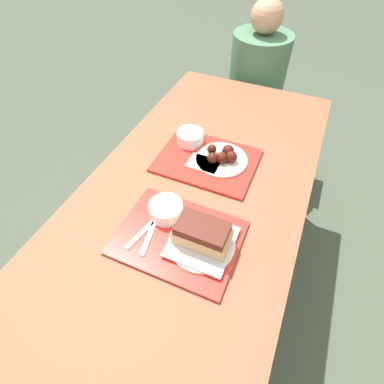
# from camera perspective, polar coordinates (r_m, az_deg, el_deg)

# --- Properties ---
(ground_plane) EXTENTS (12.00, 12.00, 0.00)m
(ground_plane) POSITION_cam_1_polar(r_m,az_deg,el_deg) (1.75, 0.28, -16.82)
(ground_plane) COLOR #424C3D
(picnic_table) EXTENTS (0.80, 1.68, 0.77)m
(picnic_table) POSITION_cam_1_polar(r_m,az_deg,el_deg) (1.18, 0.40, -2.81)
(picnic_table) COLOR brown
(picnic_table) RESTS_ON ground_plane
(picnic_bench_far) EXTENTS (0.76, 0.28, 0.44)m
(picnic_bench_far) POSITION_cam_1_polar(r_m,az_deg,el_deg) (2.15, 11.84, 12.40)
(picnic_bench_far) COLOR brown
(picnic_bench_far) RESTS_ON ground_plane
(tray_near) EXTENTS (0.39, 0.30, 0.01)m
(tray_near) POSITION_cam_1_polar(r_m,az_deg,el_deg) (0.97, -2.64, -8.64)
(tray_near) COLOR red
(tray_near) RESTS_ON picnic_table
(tray_far) EXTENTS (0.39, 0.30, 0.01)m
(tray_far) POSITION_cam_1_polar(r_m,az_deg,el_deg) (1.21, 2.86, 6.03)
(tray_far) COLOR red
(tray_far) RESTS_ON picnic_table
(bowl_coleslaw_near) EXTENTS (0.11, 0.11, 0.05)m
(bowl_coleslaw_near) POSITION_cam_1_polar(r_m,az_deg,el_deg) (0.99, -4.97, -3.29)
(bowl_coleslaw_near) COLOR silver
(bowl_coleslaw_near) RESTS_ON tray_near
(brisket_sandwich_plate) EXTENTS (0.21, 0.21, 0.10)m
(brisket_sandwich_plate) POSITION_cam_1_polar(r_m,az_deg,el_deg) (0.91, 1.94, -8.53)
(brisket_sandwich_plate) COLOR beige
(brisket_sandwich_plate) RESTS_ON tray_near
(plastic_fork_near) EXTENTS (0.05, 0.17, 0.00)m
(plastic_fork_near) POSITION_cam_1_polar(r_m,az_deg,el_deg) (0.98, -9.05, -7.22)
(plastic_fork_near) COLOR white
(plastic_fork_near) RESTS_ON tray_near
(plastic_knife_near) EXTENTS (0.05, 0.17, 0.00)m
(plastic_knife_near) POSITION_cam_1_polar(r_m,az_deg,el_deg) (0.98, -7.93, -7.67)
(plastic_knife_near) COLOR white
(plastic_knife_near) RESTS_ON tray_near
(condiment_packet) EXTENTS (0.04, 0.03, 0.01)m
(condiment_packet) POSITION_cam_1_polar(r_m,az_deg,el_deg) (0.99, -1.04, -5.42)
(condiment_packet) COLOR teal
(condiment_packet) RESTS_ON tray_near
(bowl_coleslaw_far) EXTENTS (0.11, 0.11, 0.05)m
(bowl_coleslaw_far) POSITION_cam_1_polar(r_m,az_deg,el_deg) (1.27, -0.33, 10.48)
(bowl_coleslaw_far) COLOR silver
(bowl_coleslaw_far) RESTS_ON tray_far
(wings_plate_far) EXTENTS (0.21, 0.21, 0.06)m
(wings_plate_far) POSITION_cam_1_polar(r_m,az_deg,el_deg) (1.19, 5.77, 6.70)
(wings_plate_far) COLOR beige
(wings_plate_far) RESTS_ON tray_far
(napkin_far) EXTENTS (0.12, 0.09, 0.01)m
(napkin_far) POSITION_cam_1_polar(r_m,az_deg,el_deg) (1.18, 2.23, 5.41)
(napkin_far) COLOR white
(napkin_far) RESTS_ON tray_far
(person_seated_across) EXTENTS (0.34, 0.34, 0.69)m
(person_seated_across) POSITION_cam_1_polar(r_m,az_deg,el_deg) (1.98, 12.34, 21.15)
(person_seated_across) COLOR #477051
(person_seated_across) RESTS_ON picnic_bench_far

